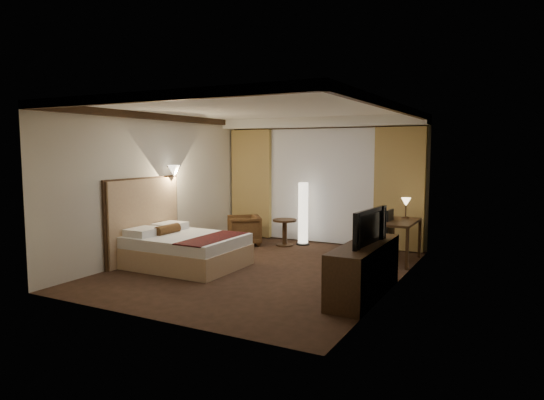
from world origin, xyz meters
The scene contains 21 objects.
floor centered at (0.00, 0.00, 0.00)m, with size 4.50×5.50×0.01m, color black.
ceiling centered at (0.00, 0.00, 2.70)m, with size 4.50×5.50×0.01m, color white.
back_wall centered at (0.00, 2.75, 1.35)m, with size 4.50×0.02×2.70m, color beige.
left_wall centered at (-2.25, 0.00, 1.35)m, with size 0.02×5.50×2.70m, color beige.
right_wall centered at (2.25, 0.00, 1.35)m, with size 0.02×5.50×2.70m, color beige.
crown_molding centered at (0.00, 0.00, 2.64)m, with size 4.50×5.50×0.12m, color black, non-canonical shape.
soffit centered at (0.00, 2.50, 2.60)m, with size 4.50×0.50×0.20m, color white.
curtain_sheer centered at (0.00, 2.67, 1.25)m, with size 2.48×0.04×2.45m, color silver.
curtain_left_drape centered at (-1.70, 2.61, 1.25)m, with size 1.00×0.14×2.45m, color #A8834C.
curtain_right_drape centered at (1.70, 2.61, 1.25)m, with size 1.00×0.14×2.45m, color #A8834C.
wall_sconce centered at (-2.09, 0.31, 1.62)m, with size 0.24×0.24×0.24m, color white, non-canonical shape.
bed centered at (-1.25, -0.42, 0.27)m, with size 1.88×1.46×0.55m, color white, non-canonical shape.
headboard centered at (-2.20, -0.42, 0.75)m, with size 0.12×1.76×1.50m, color tan, non-canonical shape.
armchair centered at (-1.36, 1.70, 0.35)m, with size 0.67×0.63×0.69m, color #472715.
side_table centered at (-0.55, 2.02, 0.28)m, with size 0.51×0.51×0.56m, color black, non-canonical shape.
floor_lamp centered at (-0.25, 2.29, 0.67)m, with size 0.28×0.28×1.35m, color white, non-canonical shape.
desk centered at (1.95, 1.66, 0.38)m, with size 0.55×1.16×0.75m, color black, non-canonical shape.
desk_lamp centered at (1.95, 2.09, 0.92)m, with size 0.18×0.18×0.34m, color #FFD899, non-canonical shape.
office_chair centered at (1.60, 1.61, 0.48)m, with size 0.46×0.46×0.95m, color black, non-canonical shape.
dresser centered at (2.00, -0.65, 0.37)m, with size 0.50×1.90×0.74m, color black, non-canonical shape.
television centered at (1.97, -0.65, 1.05)m, with size 1.09×0.63×0.14m, color black.
Camera 1 is at (3.94, -7.06, 2.04)m, focal length 32.00 mm.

